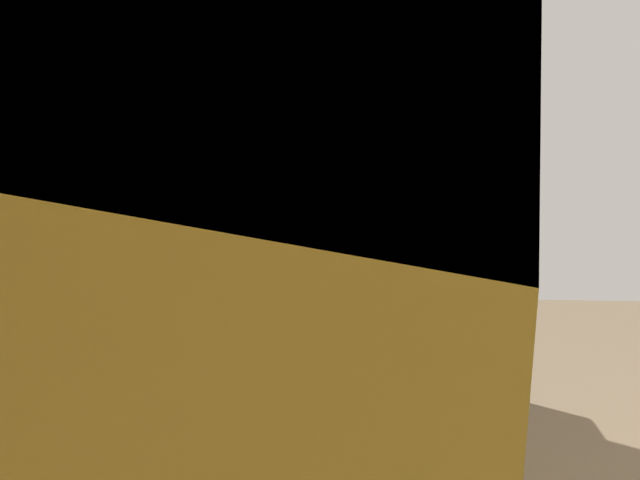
% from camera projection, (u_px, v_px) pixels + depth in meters
% --- Properties ---
extents(wall_back, '(4.21, 0.12, 2.81)m').
position_uv_depth(wall_back, '(217.00, 192.00, 1.83)').
color(wall_back, '#EACE74').
rests_on(wall_back, ground_plane).
extents(oven_range, '(0.70, 0.62, 1.10)m').
position_uv_depth(oven_range, '(347.00, 313.00, 3.58)').
color(oven_range, '#B7BABF').
rests_on(oven_range, ground_plane).
extents(microwave, '(0.45, 0.41, 0.31)m').
position_uv_depth(microwave, '(338.00, 402.00, 1.33)').
color(microwave, white).
rests_on(microwave, counter_run).
extents(bowl, '(0.13, 0.13, 0.04)m').
position_uv_depth(bowl, '(374.00, 274.00, 2.65)').
color(bowl, gold).
rests_on(bowl, counter_run).
extents(kettle, '(0.15, 0.11, 0.18)m').
position_uv_depth(kettle, '(378.00, 291.00, 2.26)').
color(kettle, '#B7BABF').
rests_on(kettle, counter_run).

